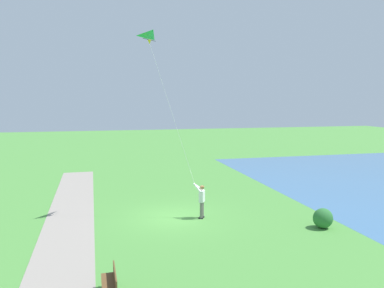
{
  "coord_description": "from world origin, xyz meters",
  "views": [
    {
      "loc": [
        3.57,
        18.59,
        6.03
      ],
      "look_at": [
        -0.71,
        1.27,
        3.97
      ],
      "focal_mm": 34.82,
      "sensor_mm": 36.0,
      "label": 1
    }
  ],
  "objects_px": {
    "park_bench_near_walkway": "(111,282)",
    "lakeside_shrub": "(323,218)",
    "flying_kite": "(153,39)",
    "person_kite_flyer": "(201,198)"
  },
  "relations": [
    {
      "from": "flying_kite",
      "to": "lakeside_shrub",
      "type": "xyz_separation_m",
      "value": [
        -7.45,
        4.2,
        -8.71
      ]
    },
    {
      "from": "person_kite_flyer",
      "to": "park_bench_near_walkway",
      "type": "relative_size",
      "value": 1.21
    },
    {
      "from": "flying_kite",
      "to": "lakeside_shrub",
      "type": "relative_size",
      "value": 8.13
    },
    {
      "from": "lakeside_shrub",
      "to": "park_bench_near_walkway",
      "type": "bearing_deg",
      "value": 22.2
    },
    {
      "from": "flying_kite",
      "to": "park_bench_near_walkway",
      "type": "relative_size",
      "value": 5.18
    },
    {
      "from": "person_kite_flyer",
      "to": "park_bench_near_walkway",
      "type": "distance_m",
      "value": 8.44
    },
    {
      "from": "person_kite_flyer",
      "to": "flying_kite",
      "type": "relative_size",
      "value": 0.23
    },
    {
      "from": "park_bench_near_walkway",
      "to": "lakeside_shrub",
      "type": "height_order",
      "value": "lakeside_shrub"
    },
    {
      "from": "person_kite_flyer",
      "to": "lakeside_shrub",
      "type": "height_order",
      "value": "person_kite_flyer"
    },
    {
      "from": "person_kite_flyer",
      "to": "lakeside_shrub",
      "type": "xyz_separation_m",
      "value": [
        -5.22,
        2.87,
        -0.57
      ]
    }
  ]
}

